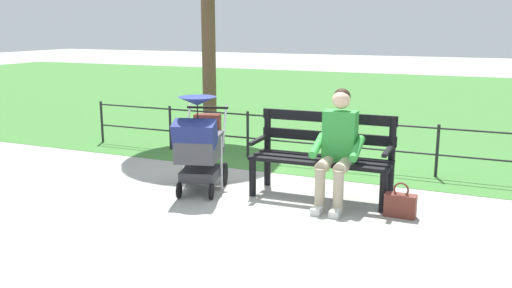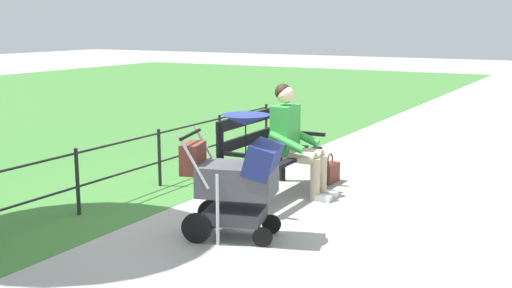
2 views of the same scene
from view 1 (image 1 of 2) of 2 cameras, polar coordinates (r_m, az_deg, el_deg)
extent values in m
plane|color=#9E9B93|center=(6.67, -0.80, -4.70)|extent=(60.00, 60.00, 0.00)
cube|color=#3D7533|center=(14.97, 13.31, 4.52)|extent=(40.00, 16.00, 0.01)
cube|color=black|center=(6.41, 7.15, -1.33)|extent=(1.60, 0.14, 0.04)
cube|color=black|center=(6.24, 6.72, -1.69)|extent=(1.60, 0.14, 0.04)
cube|color=black|center=(6.08, 6.26, -2.07)|extent=(1.60, 0.14, 0.04)
cube|color=black|center=(6.46, 7.44, 0.76)|extent=(1.60, 0.08, 0.12)
cube|color=black|center=(6.42, 7.49, 2.78)|extent=(1.60, 0.08, 0.12)
cylinder|color=black|center=(5.97, 13.12, -4.85)|extent=(0.08, 0.08, 0.45)
cylinder|color=black|center=(6.36, 13.93, -1.49)|extent=(0.08, 0.08, 0.95)
cube|color=black|center=(6.05, 13.61, -0.65)|extent=(0.06, 0.56, 0.04)
cylinder|color=black|center=(6.35, -0.36, -3.45)|extent=(0.08, 0.08, 0.45)
cylinder|color=black|center=(6.72, 1.21, -0.37)|extent=(0.08, 0.08, 0.95)
cube|color=black|center=(6.44, 0.32, 0.47)|extent=(0.06, 0.56, 0.04)
cylinder|color=tan|center=(5.95, 9.10, -2.26)|extent=(0.15, 0.40, 0.14)
cylinder|color=tan|center=(6.00, 7.24, -2.09)|extent=(0.15, 0.40, 0.14)
cylinder|color=tan|center=(5.83, 8.56, -4.96)|extent=(0.11, 0.11, 0.47)
cylinder|color=tan|center=(5.88, 6.67, -4.76)|extent=(0.11, 0.11, 0.47)
cube|color=silver|center=(5.82, 8.31, -7.06)|extent=(0.11, 0.22, 0.07)
cube|color=silver|center=(5.86, 6.40, -6.85)|extent=(0.11, 0.22, 0.07)
cube|color=green|center=(6.12, 8.75, 0.84)|extent=(0.37, 0.23, 0.56)
cylinder|color=green|center=(5.98, 10.49, -0.47)|extent=(0.10, 0.43, 0.23)
cylinder|color=green|center=(6.08, 6.44, -0.13)|extent=(0.10, 0.43, 0.23)
sphere|color=beige|center=(6.05, 8.87, 4.56)|extent=(0.20, 0.20, 0.20)
sphere|color=black|center=(6.08, 8.95, 4.87)|extent=(0.19, 0.19, 0.19)
cylinder|color=black|center=(6.82, -3.27, -3.11)|extent=(0.11, 0.28, 0.28)
cylinder|color=black|center=(6.92, -7.02, -2.96)|extent=(0.11, 0.28, 0.28)
cylinder|color=black|center=(6.28, -4.67, -4.98)|extent=(0.08, 0.18, 0.18)
cylinder|color=black|center=(6.37, -8.02, -4.81)|extent=(0.08, 0.18, 0.18)
cube|color=#38383D|center=(6.56, -5.75, -3.05)|extent=(0.55, 0.62, 0.12)
cylinder|color=silver|center=(6.58, -3.62, -2.02)|extent=(0.03, 0.03, 0.65)
cylinder|color=silver|center=(6.69, -7.49, -1.88)|extent=(0.03, 0.03, 0.65)
cube|color=#47474C|center=(6.46, -5.86, -0.27)|extent=(0.63, 0.78, 0.28)
cube|color=navy|center=(6.20, -6.41, 1.05)|extent=(0.55, 0.42, 0.33)
cylinder|color=black|center=(6.81, -5.07, 3.81)|extent=(0.51, 0.17, 0.03)
cylinder|color=silver|center=(6.70, -3.30, 1.97)|extent=(0.11, 0.29, 0.49)
cylinder|color=silver|center=(6.80, -7.11, 2.05)|extent=(0.11, 0.29, 0.49)
cone|color=navy|center=(6.29, -6.13, 4.46)|extent=(0.54, 0.54, 0.10)
cylinder|color=black|center=(6.32, -6.10, 2.85)|extent=(0.01, 0.01, 0.30)
cube|color=brown|center=(6.83, -5.07, 1.96)|extent=(0.35, 0.24, 0.28)
cube|color=brown|center=(5.90, 14.80, -6.21)|extent=(0.32, 0.14, 0.24)
torus|color=brown|center=(5.85, 14.89, -4.63)|extent=(0.16, 0.02, 0.16)
cylinder|color=black|center=(7.47, 18.36, -0.70)|extent=(0.04, 0.04, 0.70)
cylinder|color=black|center=(7.70, 8.32, 0.18)|extent=(0.04, 0.04, 0.70)
cylinder|color=black|center=(8.15, -0.87, 0.99)|extent=(0.04, 0.04, 0.70)
cylinder|color=black|center=(8.79, -8.92, 1.67)|extent=(0.04, 0.04, 0.70)
cylinder|color=black|center=(9.58, -15.77, 2.23)|extent=(0.04, 0.04, 0.70)
cylinder|color=black|center=(7.85, 3.63, 2.74)|extent=(6.76, 0.02, 0.02)
cylinder|color=black|center=(7.91, 3.59, 0.24)|extent=(6.76, 0.02, 0.02)
cylinder|color=brown|center=(9.65, -4.96, 10.38)|extent=(0.24, 0.24, 3.27)
camera|label=2|loc=(8.35, -48.99, 8.19)|focal=44.77mm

